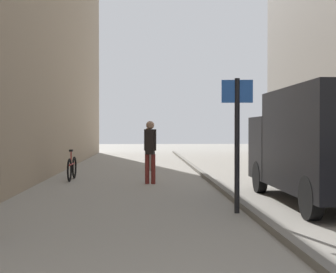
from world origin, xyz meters
name	(u,v)px	position (x,y,z in m)	size (l,w,h in m)	color
ground_plane	(160,186)	(0.00, 12.00, 0.00)	(80.00, 80.00, 0.00)	gray
kerb_strip	(215,183)	(1.58, 12.00, 0.06)	(0.16, 40.00, 0.12)	slate
pedestrian_mid_block	(150,148)	(-0.28, 12.49, 1.08)	(0.36, 0.26, 1.86)	maroon
pedestrian_far_crossing	(148,146)	(-0.30, 17.04, 0.98)	(0.32, 0.25, 1.69)	gray
delivery_van	(324,143)	(3.43, 8.42, 1.32)	(2.10, 5.41, 2.47)	black
street_sign_post	(237,133)	(1.34, 7.37, 1.55)	(0.60, 0.10, 2.60)	black
bicycle_leaning	(72,168)	(-2.76, 13.71, 0.38)	(0.10, 1.77, 0.98)	black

